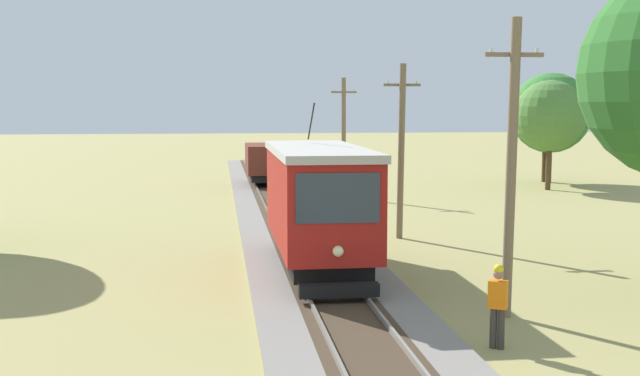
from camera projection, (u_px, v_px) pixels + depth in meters
red_tram at (318, 202)px, 23.42m from camera, size 2.60×8.54×4.79m
freight_car at (266, 162)px, 48.30m from camera, size 2.40×5.20×2.31m
utility_pole_near_tram at (511, 166)px, 18.45m from camera, size 1.40×0.47×7.05m
utility_pole_mid at (401, 150)px, 29.53m from camera, size 1.40×0.58×6.58m
utility_pole_far at (344, 136)px, 43.00m from camera, size 1.40×0.39×6.51m
track_worker at (498, 302)px, 16.35m from camera, size 0.45×0.40×1.78m
tree_left_far at (546, 116)px, 51.44m from camera, size 3.72×3.72×6.17m
tree_right_far at (551, 113)px, 50.91m from camera, size 5.16×5.16×7.10m
tree_horizon at (550, 116)px, 46.56m from camera, size 4.19×4.19×6.50m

